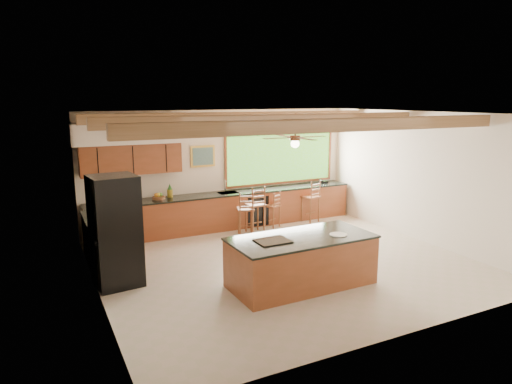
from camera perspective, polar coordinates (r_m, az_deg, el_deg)
name	(u,v)px	position (r m, az deg, el deg)	size (l,w,h in m)	color
ground	(285,263)	(9.40, 3.62, -8.83)	(7.20, 7.20, 0.00)	beige
room_shell	(263,152)	(9.36, 0.88, 5.07)	(7.27, 6.54, 3.02)	beige
counter_run	(204,217)	(11.11, -6.57, -3.13)	(7.12, 3.10, 1.25)	brown
island	(301,261)	(8.24, 5.67, -8.54)	(2.59, 1.25, 0.91)	brown
refrigerator	(115,231)	(8.41, -17.16, -4.69)	(0.85, 0.83, 1.98)	black
bar_stool_a	(247,210)	(10.96, -1.17, -2.25)	(0.50, 0.50, 1.10)	brown
bar_stool_b	(256,206)	(11.18, 0.01, -1.70)	(0.43, 0.43, 1.19)	brown
bar_stool_c	(273,207)	(11.71, 2.18, -1.84)	(0.45, 0.45, 0.94)	brown
bar_stool_d	(312,198)	(12.28, 6.99, -0.70)	(0.49, 0.49, 1.14)	brown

